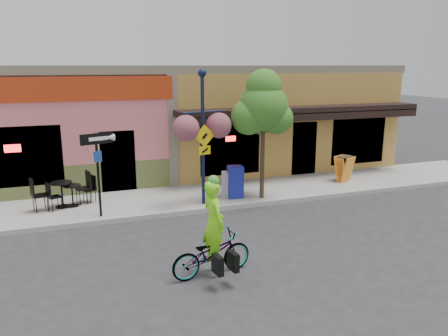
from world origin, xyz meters
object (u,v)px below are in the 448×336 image
one_way_sign (98,175)px  street_tree (263,134)px  newspaper_box_grey (227,184)px  bicycle (212,254)px  lamp_post (203,138)px  building (174,116)px  cyclist_rider (214,234)px  newspaper_box_blue (235,182)px

one_way_sign → street_tree: size_ratio=0.58×
one_way_sign → newspaper_box_grey: bearing=-8.0°
bicycle → newspaper_box_grey: size_ratio=2.18×
lamp_post → building: bearing=71.4°
building → cyclist_rider: (-1.74, -10.98, -1.30)m
newspaper_box_blue → newspaper_box_grey: newspaper_box_blue is taller
newspaper_box_grey → building: bearing=114.7°
building → street_tree: bearing=-77.6°
lamp_post → street_tree: bearing=-14.0°
bicycle → one_way_sign: one_way_sign is taller
building → lamp_post: (-0.61, -6.50, 0.03)m
street_tree → lamp_post: bearing=179.2°
bicycle → cyclist_rider: bearing=-98.1°
building → one_way_sign: size_ratio=7.32×
building → cyclist_rider: 11.19m
lamp_post → newspaper_box_blue: 2.02m
one_way_sign → newspaper_box_blue: bearing=-11.1°
lamp_post → newspaper_box_grey: size_ratio=5.01×
newspaper_box_blue → newspaper_box_grey: 0.32m
bicycle → one_way_sign: bearing=17.1°
building → newspaper_box_grey: 6.23m
bicycle → lamp_post: lamp_post is taller
street_tree → bicycle: bearing=-125.9°
bicycle → newspaper_box_blue: 5.35m
building → street_tree: 6.68m
building → bicycle: (-1.79, -10.98, -1.76)m
building → bicycle: size_ratio=9.79×
bicycle → newspaper_box_grey: newspaper_box_grey is taller
one_way_sign → newspaper_box_grey: 4.35m
lamp_post → newspaper_box_blue: size_ratio=3.95×
cyclist_rider → newspaper_box_blue: size_ratio=1.76×
bicycle → street_tree: size_ratio=0.43×
lamp_post → one_way_sign: 3.35m
building → one_way_sign: (-3.83, -6.64, -0.86)m
lamp_post → one_way_sign: lamp_post is taller
lamp_post → cyclist_rider: bearing=-117.3°
building → newspaper_box_blue: size_ratio=16.83×
one_way_sign → newspaper_box_grey: (4.22, 0.65, -0.82)m
lamp_post → street_tree: 2.04m
bicycle → street_tree: 5.79m
newspaper_box_grey → one_way_sign: bearing=-150.2°
newspaper_box_grey → newspaper_box_blue: bearing=-24.6°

